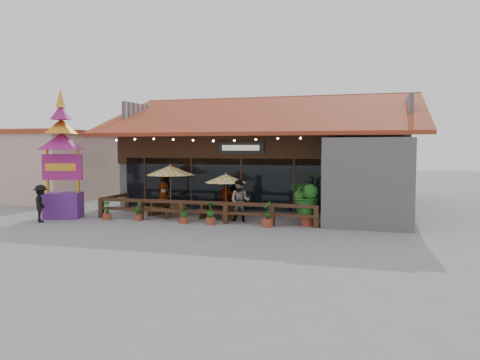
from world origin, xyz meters
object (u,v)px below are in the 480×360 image
(umbrella_left, at_px, (170,171))
(picnic_table_right, at_px, (217,208))
(umbrella_right, at_px, (226,179))
(thai_sign_tower, at_px, (62,145))
(tropical_plant, at_px, (308,196))
(pedestrian, at_px, (41,203))
(picnic_table_left, at_px, (166,206))

(umbrella_left, distance_m, picnic_table_right, 2.84)
(umbrella_right, relative_size, picnic_table_right, 1.29)
(umbrella_left, relative_size, thai_sign_tower, 0.43)
(umbrella_right, bearing_deg, tropical_plant, -12.68)
(pedestrian, bearing_deg, umbrella_left, -89.00)
(tropical_plant, bearing_deg, umbrella_left, 172.47)
(picnic_table_right, bearing_deg, thai_sign_tower, -165.16)
(umbrella_right, distance_m, thai_sign_tower, 7.58)
(picnic_table_right, distance_m, thai_sign_tower, 7.58)
(picnic_table_left, distance_m, pedestrian, 5.42)
(umbrella_right, xyz_separation_m, tropical_plant, (3.82, -0.86, -0.58))
(picnic_table_left, bearing_deg, umbrella_right, 0.40)
(picnic_table_left, height_order, pedestrian, pedestrian)
(picnic_table_right, relative_size, thai_sign_tower, 0.26)
(pedestrian, bearing_deg, tropical_plant, -111.62)
(tropical_plant, distance_m, pedestrian, 11.40)
(picnic_table_left, relative_size, thai_sign_tower, 0.30)
(tropical_plant, bearing_deg, picnic_table_right, 169.05)
(picnic_table_left, distance_m, picnic_table_right, 2.52)
(umbrella_left, relative_size, umbrella_right, 1.27)
(picnic_table_left, bearing_deg, thai_sign_tower, -156.90)
(umbrella_right, height_order, picnic_table_right, umbrella_right)
(thai_sign_tower, bearing_deg, picnic_table_left, 23.10)
(thai_sign_tower, bearing_deg, tropical_plant, 5.09)
(umbrella_left, relative_size, picnic_table_left, 1.44)
(umbrella_left, distance_m, umbrella_right, 2.73)
(umbrella_left, xyz_separation_m, picnic_table_right, (2.30, -0.05, -1.67))
(umbrella_left, height_order, picnic_table_right, umbrella_left)
(umbrella_right, xyz_separation_m, thai_sign_tower, (-7.20, -1.84, 1.52))
(umbrella_right, bearing_deg, picnic_table_right, -174.14)
(picnic_table_left, distance_m, thai_sign_tower, 5.44)
(picnic_table_right, relative_size, pedestrian, 1.02)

